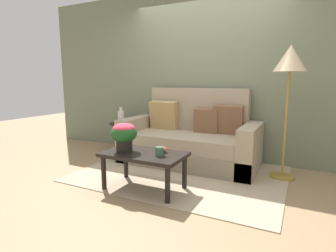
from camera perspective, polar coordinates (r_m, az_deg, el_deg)
ground_plane at (r=3.64m, az=1.75°, el=-10.74°), size 14.00×14.00×0.00m
wall_back at (r=4.52m, az=8.31°, el=10.84°), size 6.40×0.12×2.74m
area_rug at (r=3.78m, az=2.81°, el=-9.89°), size 2.68×1.99×0.01m
couch at (r=4.18m, az=4.72°, el=-3.07°), size 2.04×0.95×1.14m
coffee_table at (r=3.16m, az=-5.08°, el=-6.71°), size 0.95×0.56×0.44m
side_table at (r=4.86m, az=-9.97°, el=-1.22°), size 0.38×0.38×0.53m
floor_lamp at (r=3.72m, az=24.27°, el=11.33°), size 0.39×0.39×1.69m
potted_plant at (r=3.19m, az=-9.25°, el=-1.64°), size 0.31×0.31×0.33m
coffee_mug at (r=3.00m, az=-1.78°, el=-5.36°), size 0.14×0.09×0.10m
snack_bowl at (r=3.14m, az=-1.42°, el=-4.87°), size 0.13×0.13×0.07m
table_vase at (r=4.82m, az=-9.84°, el=1.99°), size 0.12×0.12×0.27m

